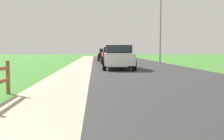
# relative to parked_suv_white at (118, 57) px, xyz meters

# --- Properties ---
(ground_plane) EXTENTS (120.00, 120.00, 0.00)m
(ground_plane) POSITION_rel_parked_suv_white_xyz_m (-1.77, 5.50, -0.81)
(ground_plane) COLOR #3E7B2D
(road_asphalt) EXTENTS (7.00, 66.00, 0.01)m
(road_asphalt) POSITION_rel_parked_suv_white_xyz_m (1.73, 7.50, -0.80)
(road_asphalt) COLOR #2F2F2F
(road_asphalt) RESTS_ON ground
(curb_concrete) EXTENTS (6.00, 66.00, 0.01)m
(curb_concrete) POSITION_rel_parked_suv_white_xyz_m (-4.77, 7.50, -0.80)
(curb_concrete) COLOR tan
(curb_concrete) RESTS_ON ground
(grass_verge) EXTENTS (5.00, 66.00, 0.00)m
(grass_verge) POSITION_rel_parked_suv_white_xyz_m (-6.27, 7.50, -0.80)
(grass_verge) COLOR #3E7B2D
(grass_verge) RESTS_ON ground
(parked_suv_white) EXTENTS (2.18, 4.91, 1.57)m
(parked_suv_white) POSITION_rel_parked_suv_white_xyz_m (0.00, 0.00, 0.00)
(parked_suv_white) COLOR white
(parked_suv_white) RESTS_ON ground
(parked_car_red) EXTENTS (2.07, 4.34, 1.52)m
(parked_car_red) POSITION_rel_parked_suv_white_xyz_m (0.05, 7.42, -0.04)
(parked_car_red) COLOR maroon
(parked_car_red) RESTS_ON ground
(parked_car_black) EXTENTS (2.18, 4.76, 1.41)m
(parked_car_black) POSITION_rel_parked_suv_white_xyz_m (-0.12, 15.32, -0.07)
(parked_car_black) COLOR black
(parked_car_black) RESTS_ON ground
(street_lamp) EXTENTS (1.17, 0.20, 6.66)m
(street_lamp) POSITION_rel_parked_suv_white_xyz_m (4.35, 6.34, 3.13)
(street_lamp) COLOR gray
(street_lamp) RESTS_ON ground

